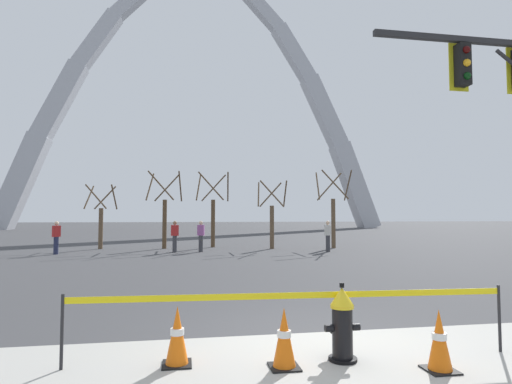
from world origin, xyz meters
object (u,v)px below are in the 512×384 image
traffic_cone_curb_edge (439,341)px  monument_arch (199,109)px  pedestrian_walking_right (328,236)px  fire_hydrant (342,324)px  pedestrian_walking_left (201,236)px  traffic_cone_by_hydrant (177,336)px  pedestrian_standing_center (175,236)px  traffic_cone_mid_sidewalk (284,338)px  pedestrian_near_trees (56,237)px

traffic_cone_curb_edge → monument_arch: bearing=91.2°
monument_arch → pedestrian_walking_right: (5.43, -40.22, -16.79)m
fire_hydrant → pedestrian_walking_left: pedestrian_walking_left is taller
traffic_cone_by_hydrant → pedestrian_standing_center: size_ratio=0.46×
traffic_cone_by_hydrant → traffic_cone_curb_edge: same height
fire_hydrant → traffic_cone_by_hydrant: size_ratio=1.36×
traffic_cone_curb_edge → pedestrian_walking_left: (-2.20, 17.04, 0.46)m
fire_hydrant → pedestrian_walking_left: (-1.18, 16.51, 0.35)m
fire_hydrant → traffic_cone_mid_sidewalk: (-0.79, -0.12, -0.11)m
monument_arch → pedestrian_standing_center: bearing=-93.4°
traffic_cone_by_hydrant → pedestrian_standing_center: bearing=91.5°
traffic_cone_curb_edge → monument_arch: size_ratio=0.01×
pedestrian_standing_center → pedestrian_walking_left: bearing=2.6°
traffic_cone_by_hydrant → traffic_cone_mid_sidewalk: 1.33m
traffic_cone_curb_edge → pedestrian_walking_right: 16.59m
fire_hydrant → pedestrian_walking_right: (5.30, 15.49, 0.35)m
fire_hydrant → monument_arch: 58.28m
pedestrian_near_trees → monument_arch: bearing=78.6°
traffic_cone_mid_sidewalk → pedestrian_walking_right: bearing=68.7°
traffic_cone_curb_edge → pedestrian_walking_right: (4.28, 16.02, 0.46)m
traffic_cone_by_hydrant → pedestrian_walking_left: size_ratio=0.46×
traffic_cone_mid_sidewalk → traffic_cone_curb_edge: size_ratio=1.00×
traffic_cone_mid_sidewalk → monument_arch: monument_arch is taller
traffic_cone_by_hydrant → pedestrian_near_trees: 17.20m
pedestrian_standing_center → pedestrian_walking_right: 7.86m
pedestrian_walking_left → pedestrian_walking_right: same height
traffic_cone_by_hydrant → monument_arch: (1.94, 55.52, 17.25)m
fire_hydrant → pedestrian_near_trees: 18.20m
traffic_cone_mid_sidewalk → monument_arch: size_ratio=0.01×
traffic_cone_curb_edge → fire_hydrant: bearing=152.2°
traffic_cone_mid_sidewalk → pedestrian_walking_left: (-0.39, 16.63, 0.46)m
traffic_cone_curb_edge → pedestrian_standing_center: (-3.51, 16.98, 0.46)m
pedestrian_standing_center → pedestrian_near_trees: (-5.61, -0.15, 0.00)m
monument_arch → pedestrian_standing_center: monument_arch is taller
traffic_cone_mid_sidewalk → pedestrian_walking_right: (6.09, 15.61, 0.46)m
pedestrian_walking_left → traffic_cone_mid_sidewalk: bearing=-88.7°
pedestrian_walking_right → monument_arch: bearing=97.7°
traffic_cone_curb_edge → pedestrian_standing_center: 17.35m
fire_hydrant → pedestrian_standing_center: pedestrian_standing_center is taller
traffic_cone_mid_sidewalk → pedestrian_standing_center: size_ratio=0.46×
pedestrian_walking_left → fire_hydrant: bearing=-85.9°
fire_hydrant → pedestrian_walking_right: 16.37m
pedestrian_walking_right → pedestrian_walking_left: bearing=171.0°
pedestrian_walking_right → pedestrian_near_trees: 13.43m
traffic_cone_curb_edge → pedestrian_near_trees: 19.15m
traffic_cone_by_hydrant → pedestrian_near_trees: pedestrian_near_trees is taller
pedestrian_walking_right → pedestrian_near_trees: (-13.40, 0.81, 0.00)m
pedestrian_walking_left → pedestrian_walking_right: 6.56m
fire_hydrant → pedestrian_near_trees: size_ratio=0.62×
fire_hydrant → pedestrian_standing_center: (-2.50, 16.45, 0.35)m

